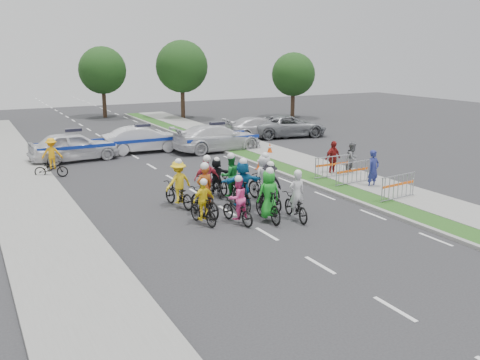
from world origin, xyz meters
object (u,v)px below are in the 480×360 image
rider_1 (268,201)px  tree_2 (293,74)px  barrier_1 (352,174)px  barrier_2 (332,168)px  police_car_0 (74,146)px  civilian_sedan (260,128)px  rider_10 (178,188)px  spectator_0 (373,169)px  civilian_suv (288,126)px  spectator_2 (333,158)px  rider_4 (269,190)px  cone_0 (260,163)px  rider_9 (206,185)px  rider_5 (242,188)px  police_car_1 (143,139)px  rider_3 (203,207)px  rider_0 (296,203)px  rider_11 (216,179)px  rider_6 (204,198)px  rider_7 (264,182)px  barrier_0 (398,188)px  police_car_2 (217,138)px  spectator_1 (352,159)px  rider_2 (237,205)px  cone_1 (270,149)px  tree_1 (182,67)px  parked_bike (51,169)px  marshal_hiviz (52,153)px  tree_4 (102,70)px  rider_8 (230,182)px

rider_1 → tree_2: bearing=-121.6°
barrier_1 → barrier_2: size_ratio=1.00×
police_car_0 → barrier_2: police_car_0 is taller
civilian_sedan → tree_2: size_ratio=0.87×
rider_10 → spectator_0: 8.77m
civilian_suv → spectator_2: (-4.57, -11.11, 0.10)m
rider_4 → cone_0: rider_4 is taller
rider_9 → spectator_2: size_ratio=1.18×
rider_5 → police_car_1: bearing=-83.0°
rider_3 → rider_10: 2.42m
rider_0 → rider_11: (-1.14, 4.32, 0.09)m
rider_1 → spectator_2: 8.00m
rider_6 → rider_7: rider_7 is taller
rider_3 → barrier_0: bearing=163.0°
rider_4 → rider_9: (-1.90, 1.67, 0.04)m
rider_10 → police_car_2: bearing=-134.2°
spectator_2 → barrier_0: spectator_2 is taller
cone_0 → spectator_1: bearing=-42.9°
barrier_1 → rider_2: bearing=-161.7°
rider_1 → cone_1: 12.58m
rider_1 → rider_4: rider_1 is taller
rider_3 → tree_2: bearing=-139.1°
barrier_2 → tree_1: (2.30, 24.71, 3.98)m
police_car_0 → civilian_sedan: size_ratio=0.96×
cone_0 → parked_bike: 10.29m
rider_5 → police_car_2: size_ratio=0.37×
marshal_hiviz → tree_4: bearing=-94.1°
rider_9 → rider_11: rider_9 is taller
rider_11 → police_car_0: (-3.86, 10.19, 0.11)m
rider_8 → spectator_0: 6.56m
rider_0 → rider_4: rider_4 is taller
rider_3 → rider_6: 1.02m
tree_1 → rider_2: bearing=-108.1°
rider_6 → cone_0: size_ratio=2.95×
rider_6 → parked_bike: 9.94m
barrier_2 → tree_1: tree_1 is taller
police_car_0 → tree_2: (21.27, 10.60, 3.01)m
rider_4 → spectator_2: 6.53m
rider_0 → rider_1: bearing=-8.2°
spectator_1 → cone_1: bearing=73.9°
barrier_0 → police_car_1: bearing=110.9°
barrier_2 → parked_bike: bearing=150.6°
spectator_0 → civilian_suv: bearing=64.0°
rider_10 → marshal_hiviz: (-3.24, 9.55, 0.04)m
rider_4 → rider_7: 1.00m
civilian_sedan → barrier_2: 12.45m
rider_3 → spectator_2: bearing=-165.5°
marshal_hiviz → barrier_0: 17.25m
rider_3 → spectator_0: spectator_0 is taller
spectator_0 → tree_4: (-4.22, 30.97, 3.32)m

